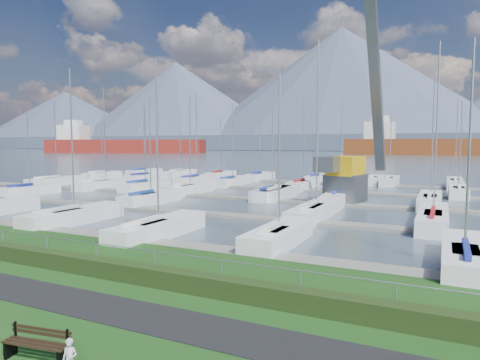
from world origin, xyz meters
The scene contains 13 objects.
path centered at (0.00, -3.00, 0.01)m, with size 160.00×2.00×0.04m, color black.
water centered at (0.00, 260.00, -0.40)m, with size 800.00×540.00×0.20m, color #3D4D59.
hedge centered at (0.00, -0.40, 0.35)m, with size 80.00×0.70×0.70m, color #1F3112.
fence centered at (0.00, 0.00, 1.20)m, with size 0.04×0.04×80.00m, color #9C9FA4.
foothill centered at (0.00, 330.00, 6.00)m, with size 900.00×80.00×12.00m, color #48546A.
mountains centered at (7.35, 404.62, 46.68)m, with size 1190.00×360.00×115.00m.
docks centered at (0.00, 26.00, -0.22)m, with size 90.00×41.60×0.25m.
bench_right centered at (3.14, -6.32, 0.42)m, with size 1.84×0.69×0.85m.
person centered at (4.44, -6.48, 0.52)m, with size 0.38×0.25×1.04m, color #B1B0B7.
crane centered at (4.21, 28.62, 5.33)m, with size 4.87×13.40×22.35m.
cargo_ship_west centered at (-160.76, 182.82, 3.62)m, with size 92.84×46.34×21.50m.
cargo_ship_mid centered at (15.74, 213.34, 3.47)m, with size 108.96×22.96×21.50m.
sailboat_fleet centered at (-0.96, 29.51, 5.32)m, with size 76.20×49.91×13.68m.
Camera 1 is at (12.16, -13.41, 5.43)m, focal length 32.00 mm.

